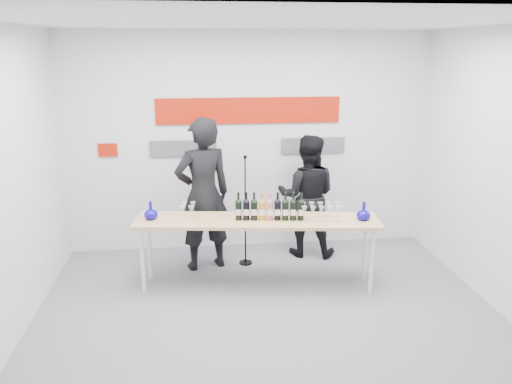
% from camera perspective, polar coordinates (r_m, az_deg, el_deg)
% --- Properties ---
extents(ground, '(5.00, 5.00, 0.00)m').
position_cam_1_polar(ground, '(5.56, 1.38, -13.71)').
color(ground, slate).
rests_on(ground, ground).
extents(back_wall, '(5.00, 0.04, 3.00)m').
position_cam_1_polar(back_wall, '(6.92, -0.83, 5.62)').
color(back_wall, silver).
rests_on(back_wall, ground).
extents(signage, '(3.38, 0.02, 0.79)m').
position_cam_1_polar(signage, '(6.83, -1.29, 8.09)').
color(signage, '#B01907').
rests_on(signage, back_wall).
extents(tasting_table, '(2.88, 0.91, 0.85)m').
position_cam_1_polar(tasting_table, '(5.83, 0.11, -3.72)').
color(tasting_table, tan).
rests_on(tasting_table, ground).
extents(wine_bottles, '(0.80, 0.17, 0.33)m').
position_cam_1_polar(wine_bottles, '(5.73, 1.58, -1.63)').
color(wine_bottles, black).
rests_on(wine_bottles, tasting_table).
extents(decanter_left, '(0.16, 0.16, 0.21)m').
position_cam_1_polar(decanter_left, '(5.90, -11.95, -2.05)').
color(decanter_left, '#0F078E').
rests_on(decanter_left, tasting_table).
extents(decanter_right, '(0.16, 0.16, 0.21)m').
position_cam_1_polar(decanter_right, '(5.89, 12.21, -2.12)').
color(decanter_right, '#0F078E').
rests_on(decanter_right, tasting_table).
extents(glasses_left, '(0.18, 0.24, 0.18)m').
position_cam_1_polar(glasses_left, '(5.83, -7.78, -2.22)').
color(glasses_left, silver).
rests_on(glasses_left, tasting_table).
extents(glasses_right, '(0.48, 0.27, 0.18)m').
position_cam_1_polar(glasses_right, '(5.82, 7.42, -2.27)').
color(glasses_right, silver).
rests_on(glasses_right, tasting_table).
extents(presenter_left, '(0.82, 0.66, 1.97)m').
position_cam_1_polar(presenter_left, '(6.32, -6.06, -0.32)').
color(presenter_left, black).
rests_on(presenter_left, ground).
extents(presenter_right, '(0.95, 0.82, 1.67)m').
position_cam_1_polar(presenter_right, '(6.78, 5.84, -0.46)').
color(presenter_right, black).
rests_on(presenter_right, ground).
extents(mic_stand, '(0.17, 0.17, 1.48)m').
position_cam_1_polar(mic_stand, '(6.55, -1.21, -4.56)').
color(mic_stand, black).
rests_on(mic_stand, ground).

